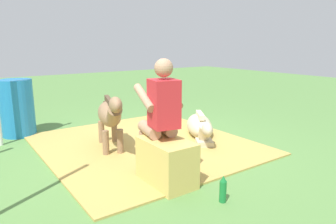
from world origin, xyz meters
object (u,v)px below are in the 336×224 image
pony_standing (110,115)px  pony_lying (200,127)px  water_barrel (17,108)px  person_seated (160,113)px  soda_bottle (223,189)px  hay_bale (167,162)px

pony_standing → pony_lying: pony_standing is taller
water_barrel → pony_lying: bearing=-128.1°
person_seated → water_barrel: bearing=19.7°
soda_bottle → water_barrel: 3.84m
hay_bale → person_seated: person_seated is taller
person_seated → pony_standing: bearing=3.2°
pony_lying → water_barrel: water_barrel is taller
pony_lying → soda_bottle: size_ratio=4.61×
soda_bottle → water_barrel: (3.63, 1.20, 0.34)m
pony_lying → pony_standing: bearing=80.0°
hay_bale → water_barrel: water_barrel is taller
pony_standing → water_barrel: (1.63, 0.94, -0.06)m
person_seated → pony_lying: 1.77m
pony_standing → water_barrel: size_ratio=1.38×
person_seated → soda_bottle: bearing=-167.0°
pony_standing → soda_bottle: (-2.00, -0.25, -0.40)m
person_seated → water_barrel: person_seated is taller
person_seated → water_barrel: 3.00m
hay_bale → water_barrel: size_ratio=0.69×
pony_standing → soda_bottle: size_ratio=4.73×
pony_standing → water_barrel: water_barrel is taller
hay_bale → pony_standing: bearing=1.8°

